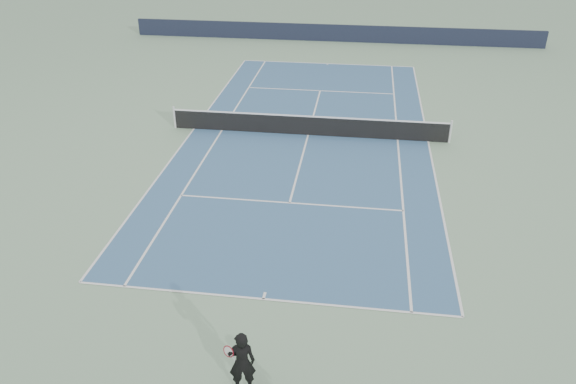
# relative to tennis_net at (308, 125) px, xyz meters

# --- Properties ---
(ground) EXTENTS (80.00, 80.00, 0.00)m
(ground) POSITION_rel_tennis_net_xyz_m (0.00, 0.00, -0.50)
(ground) COLOR gray
(court_surface) EXTENTS (10.97, 23.77, 0.01)m
(court_surface) POSITION_rel_tennis_net_xyz_m (0.00, 0.00, -0.50)
(court_surface) COLOR #385D84
(court_surface) RESTS_ON ground
(tennis_net) EXTENTS (12.90, 0.10, 1.07)m
(tennis_net) POSITION_rel_tennis_net_xyz_m (0.00, 0.00, 0.00)
(tennis_net) COLOR silver
(tennis_net) RESTS_ON ground
(windscreen_far) EXTENTS (30.00, 0.25, 1.20)m
(windscreen_far) POSITION_rel_tennis_net_xyz_m (0.00, 17.88, 0.10)
(windscreen_far) COLOR black
(windscreen_far) RESTS_ON ground
(tennis_player) EXTENTS (0.81, 0.59, 1.69)m
(tennis_player) POSITION_rel_tennis_net_xyz_m (0.10, -15.09, 0.34)
(tennis_player) COLOR black
(tennis_player) RESTS_ON ground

